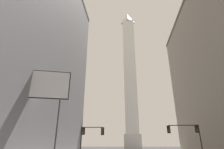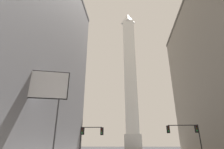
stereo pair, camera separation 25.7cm
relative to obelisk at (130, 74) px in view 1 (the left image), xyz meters
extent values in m
cube|color=silver|center=(0.00, 0.00, -31.50)|extent=(7.34, 7.34, 6.15)
cube|color=white|center=(0.00, 0.00, 1.35)|extent=(5.87, 5.87, 59.55)
pyramid|color=white|center=(0.00, 0.00, 34.36)|extent=(5.87, 5.87, 6.46)
cylinder|color=black|center=(-10.16, -49.23, -32.11)|extent=(0.18, 0.18, 4.92)
cube|color=black|center=(-9.87, -49.23, -30.35)|extent=(0.36, 0.36, 1.10)
cube|color=black|center=(-9.86, -49.05, -30.35)|extent=(0.58, 0.07, 1.32)
sphere|color=#410907|center=(-9.88, -49.42, -30.01)|extent=(0.22, 0.22, 0.22)
sphere|color=#483506|center=(-9.88, -49.42, -30.35)|extent=(0.22, 0.22, 0.22)
sphere|color=green|center=(-9.88, -49.42, -30.69)|extent=(0.22, 0.22, 0.22)
cylinder|color=black|center=(-8.28, -49.23, -29.75)|extent=(3.77, 0.14, 0.14)
sphere|color=black|center=(-10.16, -49.23, -29.75)|extent=(0.18, 0.18, 0.18)
cube|color=black|center=(-6.39, -49.23, -30.42)|extent=(0.36, 0.36, 1.10)
cube|color=black|center=(-6.38, -49.05, -30.42)|extent=(0.58, 0.07, 1.32)
sphere|color=#410907|center=(-6.41, -49.42, -30.08)|extent=(0.22, 0.22, 0.22)
sphere|color=#483506|center=(-6.41, -49.42, -30.42)|extent=(0.22, 0.22, 0.22)
sphere|color=green|center=(-6.41, -49.42, -30.76)|extent=(0.22, 0.22, 0.22)
cylinder|color=black|center=(10.56, -48.14, -31.95)|extent=(0.18, 0.18, 5.24)
cube|color=black|center=(10.27, -48.14, -30.03)|extent=(0.37, 0.37, 1.10)
cube|color=black|center=(10.29, -47.96, -30.03)|extent=(0.58, 0.08, 1.32)
sphere|color=#410907|center=(10.25, -48.33, -29.69)|extent=(0.22, 0.22, 0.22)
sphere|color=#483506|center=(10.25, -48.33, -30.03)|extent=(0.22, 0.22, 0.22)
sphere|color=green|center=(10.25, -48.33, -30.37)|extent=(0.22, 0.22, 0.22)
cylinder|color=black|center=(7.98, -48.14, -29.43)|extent=(5.15, 0.14, 0.14)
sphere|color=black|center=(10.56, -48.14, -29.43)|extent=(0.18, 0.18, 0.18)
cube|color=black|center=(5.41, -48.14, -30.10)|extent=(0.37, 0.37, 1.10)
cube|color=black|center=(5.42, -47.96, -30.10)|extent=(0.58, 0.08, 1.32)
sphere|color=#410907|center=(5.39, -48.33, -29.76)|extent=(0.22, 0.22, 0.22)
sphere|color=#483506|center=(5.39, -48.33, -30.10)|extent=(0.22, 0.22, 0.22)
sphere|color=green|center=(5.39, -48.33, -30.44)|extent=(0.22, 0.22, 0.22)
cylinder|color=#3F3F42|center=(-14.33, -61.73, -30.91)|extent=(0.18, 0.18, 7.33)
cylinder|color=#3F3F42|center=(-10.22, -60.55, -30.91)|extent=(0.18, 0.18, 7.33)
cube|color=silver|center=(-12.27, -61.14, -25.50)|extent=(5.93, 1.91, 3.48)
cube|color=black|center=(-12.27, -61.14, -25.50)|extent=(6.13, 1.86, 3.72)
camera|label=1|loc=(-1.83, -81.38, -32.64)|focal=28.00mm
camera|label=2|loc=(-1.58, -81.36, -32.64)|focal=28.00mm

